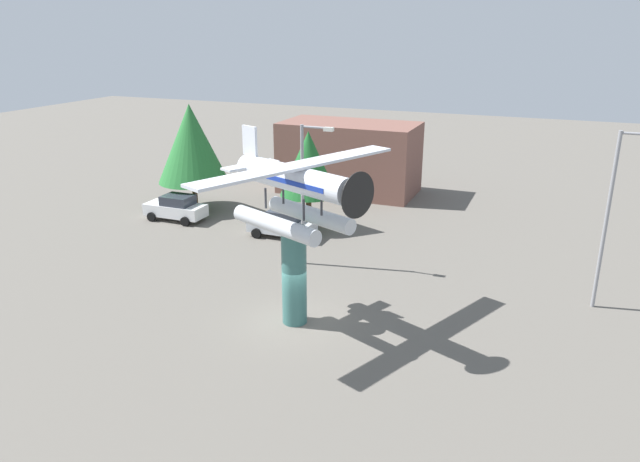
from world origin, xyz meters
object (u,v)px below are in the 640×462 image
Objects in this scene: floatplane_monument at (295,190)px; car_near_white at (176,208)px; car_mid_silver at (283,223)px; storefront_building at (349,158)px; streetlight_secondary at (613,210)px; tree_west at (191,143)px; display_pedestal at (294,276)px; tree_east at (308,164)px; streetlight_primary at (306,186)px.

floatplane_monument is 2.38× the size of car_near_white.
car_mid_silver is 0.40× the size of storefront_building.
storefront_building is (-17.89, 15.26, -2.07)m from streetlight_secondary.
floatplane_monument is at bearing -43.30° from tree_west.
tree_east reaches higher than display_pedestal.
floatplane_monument is 12.76m from car_mid_silver.
streetlight_secondary is (18.08, -3.41, 3.94)m from car_mid_silver.
display_pedestal reaches higher than car_mid_silver.
tree_west is at bearing 166.43° from streetlight_secondary.
streetlight_secondary is at bearing -13.57° from tree_west.
car_near_white is 0.54× the size of streetlight_primary.
tree_west is at bearing -19.54° from car_mid_silver.
car_mid_silver is (8.21, -0.33, 0.00)m from car_near_white.
tree_west is (-8.44, 3.00, 3.94)m from car_mid_silver.
car_near_white is at bearing -126.09° from storefront_building.
floatplane_monument reaches higher than car_near_white.
tree_east is (9.25, -0.73, -0.52)m from tree_west.
floatplane_monument reaches higher than streetlight_secondary.
display_pedestal is 1.07× the size of car_near_white.
streetlight_secondary is (26.29, -3.74, 3.94)m from car_near_white.
floatplane_monument reaches higher than tree_west.
storefront_building reaches higher than display_pedestal.
car_mid_silver is at bearing 118.19° from display_pedestal.
tree_east is at bearing -167.93° from car_near_white.
streetlight_primary is 1.22× the size of tree_east.
floatplane_monument is 1.28× the size of streetlight_primary.
streetlight_primary is at bearing 133.34° from floatplane_monument.
car_near_white is at bearing 160.83° from streetlight_primary.
car_mid_silver is (-5.56, 10.20, -5.27)m from floatplane_monument.
tree_east is (0.81, 2.26, 3.42)m from car_mid_silver.
car_mid_silver is 0.54× the size of streetlight_primary.
display_pedestal reaches higher than car_near_white.
tree_east is (9.02, 1.93, 3.42)m from car_near_white.
streetlight_primary is (-2.38, 6.57, -1.64)m from floatplane_monument.
streetlight_primary reaches higher than car_mid_silver.
streetlight_secondary is 23.61m from storefront_building.
streetlight_primary reaches higher than display_pedestal.
streetlight_secondary reaches higher than storefront_building.
storefront_building is at bearing 93.71° from tree_east.
streetlight_primary is 15.87m from storefront_building.
car_near_white is 1.00× the size of car_mid_silver.
tree_west is (-0.23, 2.66, 3.94)m from car_near_white.
streetlight_secondary reaches higher than display_pedestal.
display_pedestal is 7.26m from streetlight_primary.
floatplane_monument is 14.30m from streetlight_secondary.
car_mid_silver is at bearing -109.58° from tree_east.
tree_east reaches higher than car_near_white.
tree_west reaches higher than tree_east.
streetlight_secondary is 27.28m from tree_west.
floatplane_monument is 1.56× the size of tree_east.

